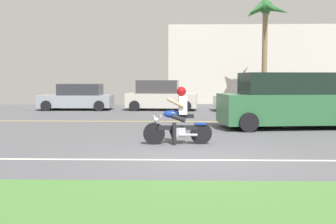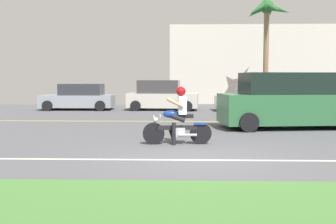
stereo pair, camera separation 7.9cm
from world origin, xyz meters
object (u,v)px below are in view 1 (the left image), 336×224
(parked_car_0, at_px, (78,98))
(motorcyclist, at_px, (178,120))
(suv_nearby, at_px, (289,101))
(parked_car_1, at_px, (161,96))
(palm_tree_0, at_px, (265,19))
(parked_car_2, at_px, (254,98))

(parked_car_0, bearing_deg, motorcyclist, -64.53)
(suv_nearby, xyz_separation_m, parked_car_1, (-4.88, 8.00, -0.19))
(parked_car_0, xyz_separation_m, parked_car_1, (4.62, -0.08, 0.08))
(parked_car_0, bearing_deg, palm_tree_0, 10.90)
(suv_nearby, relative_size, palm_tree_0, 0.79)
(parked_car_0, xyz_separation_m, palm_tree_0, (10.73, 2.07, 4.58))
(parked_car_1, bearing_deg, parked_car_0, 178.95)
(motorcyclist, distance_m, parked_car_2, 11.92)
(suv_nearby, xyz_separation_m, parked_car_0, (-9.51, 8.08, -0.27))
(parked_car_0, height_order, palm_tree_0, palm_tree_0)
(motorcyclist, height_order, suv_nearby, suv_nearby)
(palm_tree_0, bearing_deg, parked_car_2, -112.25)
(motorcyclist, distance_m, suv_nearby, 5.38)
(suv_nearby, bearing_deg, parked_car_0, 139.63)
(parked_car_0, distance_m, parked_car_1, 4.63)
(suv_nearby, distance_m, parked_car_2, 7.53)
(suv_nearby, xyz_separation_m, parked_car_2, (0.15, 7.52, -0.27))
(palm_tree_0, bearing_deg, parked_car_1, -160.60)
(motorcyclist, relative_size, suv_nearby, 0.36)
(parked_car_2, relative_size, palm_tree_0, 0.64)
(suv_nearby, height_order, parked_car_0, suv_nearby)
(suv_nearby, relative_size, parked_car_2, 1.23)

